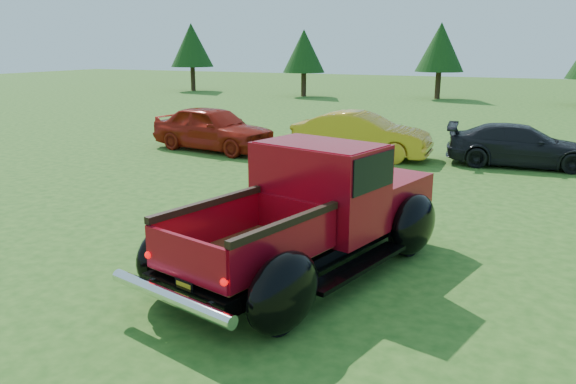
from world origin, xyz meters
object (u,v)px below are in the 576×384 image
Objects in this scene: tree_west at (304,51)px; tree_mid_left at (440,47)px; tree_far_west at (192,45)px; show_car_red at (213,128)px; pickup_truck at (319,208)px; show_car_yellow at (361,135)px; show_car_grey at (521,145)px.

tree_west is 9.22m from tree_mid_left.
show_car_red is at bearing -54.66° from tree_far_west.
show_car_red is (-7.14, 8.22, -0.20)m from pickup_truck.
tree_west is 22.70m from show_car_yellow.
tree_west is (10.00, -1.00, -0.41)m from tree_far_west.
pickup_truck is 9.34m from show_car_yellow.
show_car_yellow is at bearing -71.44° from show_car_red.
tree_mid_left is 23.27m from show_car_red.
pickup_truck is (3.64, -31.07, -2.42)m from tree_mid_left.
show_car_grey is at bearing -84.26° from show_car_yellow.
tree_far_west reaches higher than show_car_red.
show_car_yellow is at bearing -62.28° from tree_west.
show_car_red is (5.50, -20.86, -2.35)m from tree_west.
tree_far_west is 1.04× the size of tree_mid_left.
show_car_red is 5.08m from show_car_yellow.
show_car_yellow is at bearing 92.35° from show_car_grey.
show_car_grey is (15.23, -19.30, -2.49)m from tree_west.
tree_mid_left is at bearing 10.41° from show_car_grey.
tree_west reaches higher than pickup_truck.
tree_west is 1.08× the size of show_car_grey.
show_car_grey is (25.23, -20.30, -2.90)m from tree_far_west.
show_car_grey is (9.73, 1.56, -0.14)m from show_car_red.
show_car_yellow is at bearing -45.67° from tree_far_west.
tree_west is at bearing -5.71° from tree_far_west.
tree_mid_left is 31.38m from pickup_truck.
tree_far_west is 1.19× the size of show_car_yellow.
show_car_yellow is (20.50, -20.98, -2.80)m from tree_far_west.
tree_mid_left is at bearing 110.81° from pickup_truck.
show_car_grey is at bearing -51.72° from tree_west.
tree_west is 24.71m from show_car_grey.
tree_far_west is 1.17× the size of show_car_red.
tree_far_west is at bearing 174.29° from tree_west.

